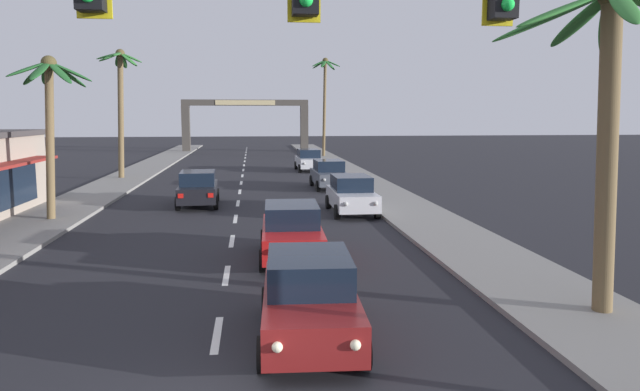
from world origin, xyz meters
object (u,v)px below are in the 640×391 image
object	(u,v)px
palm_right_nearest	(608,87)
palm_left_second	(50,103)
sedan_oncoming_far	(198,188)
traffic_signal_mast	(439,35)
sedan_parked_far_kerb	(352,194)
sedan_third_in_queue	(292,231)
palm_right_farthest	(325,87)
town_gateway_arch	(246,118)
sedan_lead_at_stop_bar	(309,297)
palm_left_third	(120,89)
sedan_parked_mid_kerb	(329,174)
sedan_parked_nearest_kerb	(309,160)

from	to	relation	value
palm_right_nearest	palm_left_second	bearing A→B (deg)	139.50
sedan_oncoming_far	palm_left_second	world-z (taller)	palm_left_second
traffic_signal_mast	palm_right_nearest	size ratio (longest dim) A/B	1.50
sedan_parked_far_kerb	sedan_oncoming_far	bearing A→B (deg)	156.60
traffic_signal_mast	sedan_third_in_queue	size ratio (longest dim) A/B	2.38
palm_right_farthest	town_gateway_arch	world-z (taller)	palm_right_farthest
sedan_third_in_queue	sedan_lead_at_stop_bar	bearing A→B (deg)	-90.80
palm_left_third	sedan_lead_at_stop_bar	bearing A→B (deg)	-71.70
sedan_oncoming_far	sedan_parked_far_kerb	world-z (taller)	same
palm_right_nearest	palm_right_farthest	bearing A→B (deg)	89.97
palm_right_nearest	sedan_parked_mid_kerb	bearing A→B (deg)	97.13
palm_right_nearest	town_gateway_arch	bearing A→B (deg)	98.01
sedan_third_in_queue	town_gateway_arch	bearing A→B (deg)	92.12
traffic_signal_mast	sedan_parked_nearest_kerb	bearing A→B (deg)	87.03
palm_left_third	palm_right_farthest	xyz separation A→B (m)	(16.07, 18.77, 1.11)
sedan_parked_mid_kerb	palm_right_nearest	world-z (taller)	palm_right_nearest
traffic_signal_mast	palm_left_third	xyz separation A→B (m)	(-11.10, 32.96, 0.64)
palm_right_nearest	palm_left_third	bearing A→B (deg)	118.99
traffic_signal_mast	sedan_third_in_queue	xyz separation A→B (m)	(-1.25, 9.90, -4.54)
town_gateway_arch	sedan_third_in_queue	bearing A→B (deg)	-87.88
sedan_oncoming_far	town_gateway_arch	world-z (taller)	town_gateway_arch
sedan_third_in_queue	traffic_signal_mast	bearing A→B (deg)	-82.79
sedan_third_in_queue	palm_right_nearest	bearing A→B (deg)	-43.55
sedan_third_in_queue	palm_left_third	xyz separation A→B (m)	(-9.84, 23.06, 5.19)
traffic_signal_mast	palm_right_farthest	world-z (taller)	palm_right_farthest
sedan_parked_far_kerb	palm_right_nearest	distance (m)	14.71
sedan_parked_mid_kerb	palm_right_farthest	distance (m)	25.95
sedan_oncoming_far	palm_right_nearest	world-z (taller)	palm_right_nearest
palm_right_nearest	sedan_parked_nearest_kerb	bearing A→B (deg)	95.08
sedan_lead_at_stop_bar	town_gateway_arch	size ratio (longest dim) A/B	0.31
sedan_oncoming_far	palm_right_nearest	bearing A→B (deg)	-59.30
town_gateway_arch	sedan_oncoming_far	bearing A→B (deg)	-92.64
traffic_signal_mast	sedan_lead_at_stop_bar	xyz separation A→B (m)	(-1.34, 3.47, -4.54)
traffic_signal_mast	palm_right_nearest	distance (m)	6.38
sedan_oncoming_far	town_gateway_arch	distance (m)	41.02
sedan_third_in_queue	palm_left_second	xyz separation A→B (m)	(-9.21, 7.27, 3.99)
sedan_oncoming_far	sedan_parked_mid_kerb	bearing A→B (deg)	39.25
traffic_signal_mast	palm_left_third	bearing A→B (deg)	108.61
sedan_lead_at_stop_bar	palm_right_nearest	xyz separation A→B (m)	(6.29, 0.54, 4.10)
palm_right_farthest	sedan_oncoming_far	bearing A→B (deg)	-108.00
traffic_signal_mast	town_gateway_arch	xyz separation A→B (m)	(-3.17, 61.71, -1.40)
sedan_parked_mid_kerb	palm_right_farthest	bearing A→B (deg)	83.47
sedan_oncoming_far	sedan_parked_nearest_kerb	world-z (taller)	same
palm_left_second	palm_right_farthest	size ratio (longest dim) A/B	0.67
sedan_parked_far_kerb	town_gateway_arch	world-z (taller)	town_gateway_arch
town_gateway_arch	palm_left_third	bearing A→B (deg)	-105.40
sedan_parked_far_kerb	palm_left_third	distance (m)	20.65
sedan_third_in_queue	palm_left_second	world-z (taller)	palm_left_second
traffic_signal_mast	sedan_parked_far_kerb	distance (m)	18.49
sedan_third_in_queue	sedan_parked_nearest_kerb	size ratio (longest dim) A/B	1.00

